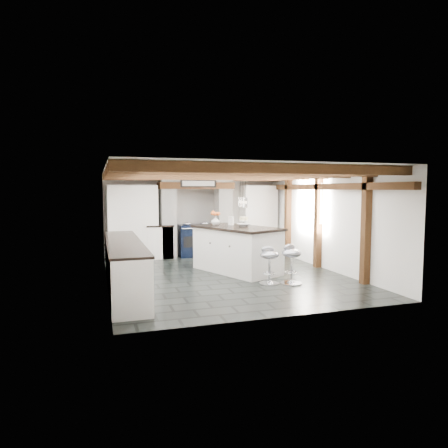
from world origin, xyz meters
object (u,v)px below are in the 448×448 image
object	(u,v)px
bar_stool_near	(291,260)
bar_stool_far	(269,261)
range_cooker	(196,240)
kitchen_island	(237,249)

from	to	relation	value
bar_stool_near	bar_stool_far	world-z (taller)	bar_stool_near
range_cooker	bar_stool_near	world-z (taller)	range_cooker
range_cooker	bar_stool_near	bearing A→B (deg)	-75.36
bar_stool_far	bar_stool_near	bearing A→B (deg)	-0.94
bar_stool_far	range_cooker	bearing A→B (deg)	114.31
range_cooker	kitchen_island	world-z (taller)	kitchen_island
range_cooker	bar_stool_far	world-z (taller)	range_cooker
range_cooker	kitchen_island	bearing A→B (deg)	-81.03
kitchen_island	bar_stool_near	distance (m)	1.61
range_cooker	bar_stool_far	size ratio (longest dim) A/B	1.32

